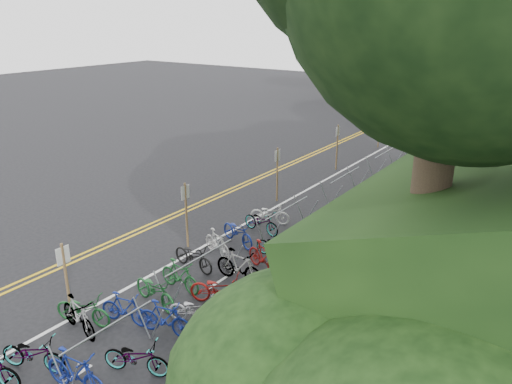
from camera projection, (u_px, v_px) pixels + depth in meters
ground at (58, 303)px, 14.75m from camera, size 120.00×120.00×0.00m
road_markings at (266, 206)px, 22.19m from camera, size 7.47×80.00×0.01m
red_curb at (392, 217)px, 20.89m from camera, size 0.25×28.00×0.10m
bike_rack_front at (110, 337)px, 11.89m from camera, size 1.12×2.69×1.12m
bike_racks_rest at (345, 181)px, 22.85m from camera, size 1.14×23.00×1.17m
signpost_near at (66, 276)px, 13.63m from camera, size 0.08×0.40×2.29m
signposts_rest at (310, 156)px, 24.73m from camera, size 0.08×18.40×2.50m
bike_front at (83, 309)px, 13.65m from camera, size 1.06×1.82×0.90m
bike_valet at (186, 283)px, 14.90m from camera, size 3.64×13.59×1.10m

